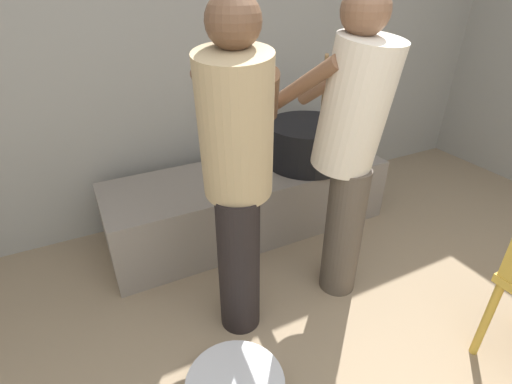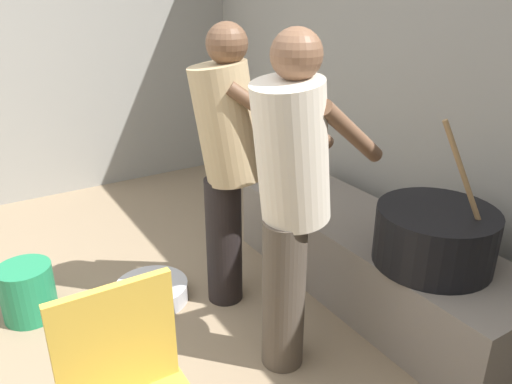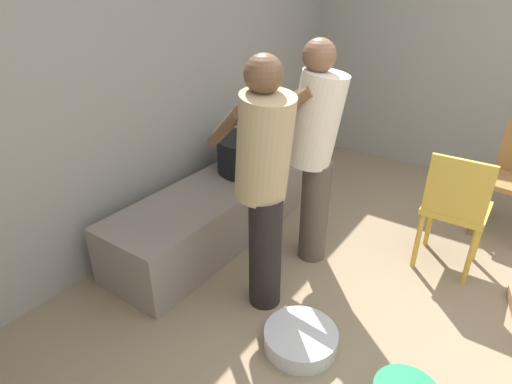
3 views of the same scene
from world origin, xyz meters
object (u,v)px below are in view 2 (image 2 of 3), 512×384
Objects in this scene: cook_in_cream_shirt at (291,191)px; cook_in_tan_shirt at (228,155)px; cooking_pot_main at (435,236)px; bucket_green_plastic at (28,292)px; metal_mixing_bowl at (152,292)px.

cook_in_cream_shirt reaches higher than cook_in_tan_shirt.
cooking_pot_main is 2.38× the size of bucket_green_plastic.
cook_in_cream_shirt is 3.72× the size of metal_mixing_bowl.
cooking_pot_main is 0.47× the size of cook_in_cream_shirt.
metal_mixing_bowl is at bearing -133.90° from cooking_pot_main.
cook_in_tan_shirt is (-0.58, 0.01, -0.01)m from cook_in_cream_shirt.
cook_in_tan_shirt is at bearing 178.80° from cook_in_cream_shirt.
cook_in_cream_shirt reaches higher than metal_mixing_bowl.
cook_in_cream_shirt is at bearing -1.20° from cook_in_tan_shirt.
cook_in_tan_shirt is 1.32m from bucket_green_plastic.
cook_in_tan_shirt is 4.98× the size of bucket_green_plastic.
cook_in_cream_shirt is (-0.24, -0.68, 0.30)m from cooking_pot_main.
bucket_green_plastic is at bearing -112.43° from cook_in_tan_shirt.
cooking_pot_main is 1.76× the size of metal_mixing_bowl.
cook_in_cream_shirt is 1.01× the size of cook_in_tan_shirt.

